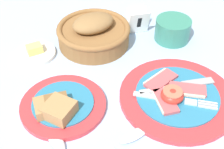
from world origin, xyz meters
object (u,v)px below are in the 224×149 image
(bread_basket, at_px, (94,33))
(sugar_cup, at_px, (173,29))
(teaspoon_by_saucer, at_px, (62,149))
(bread_plate, at_px, (61,106))
(number_card, at_px, (138,21))
(breakfast_plate, at_px, (176,96))
(butter_dish, at_px, (35,53))
(teaspoon_near_cup, at_px, (123,141))

(bread_basket, bearing_deg, sugar_cup, -9.31)
(sugar_cup, height_order, teaspoon_by_saucer, sugar_cup)
(bread_plate, bearing_deg, teaspoon_by_saucer, -97.55)
(bread_plate, height_order, sugar_cup, sugar_cup)
(bread_basket, bearing_deg, number_card, 9.46)
(breakfast_plate, bearing_deg, butter_dish, 140.19)
(breakfast_plate, height_order, sugar_cup, sugar_cup)
(bread_basket, xyz_separation_m, butter_dish, (-0.17, -0.01, -0.03))
(teaspoon_by_saucer, bearing_deg, breakfast_plate, -93.96)
(bread_basket, xyz_separation_m, number_card, (0.14, 0.02, 0.00))
(breakfast_plate, distance_m, sugar_cup, 0.24)
(breakfast_plate, xyz_separation_m, bread_basket, (-0.14, 0.26, 0.03))
(breakfast_plate, distance_m, teaspoon_near_cup, 0.18)
(butter_dish, height_order, teaspoon_by_saucer, butter_dish)
(number_card, bearing_deg, bread_basket, -168.71)
(bread_basket, relative_size, teaspoon_by_saucer, 1.09)
(breakfast_plate, height_order, teaspoon_near_cup, breakfast_plate)
(bread_plate, relative_size, sugar_cup, 1.95)
(bread_plate, distance_m, teaspoon_by_saucer, 0.11)
(bread_plate, relative_size, teaspoon_near_cup, 1.03)
(breakfast_plate, distance_m, bread_basket, 0.30)
(teaspoon_by_saucer, bearing_deg, bread_basket, -41.48)
(teaspoon_near_cup, bearing_deg, bread_basket, 69.04)
(breakfast_plate, bearing_deg, teaspoon_by_saucer, -165.14)
(bread_basket, height_order, teaspoon_near_cup, bread_basket)
(butter_dish, xyz_separation_m, teaspoon_by_saucer, (0.03, -0.33, -0.00))
(breakfast_plate, bearing_deg, teaspoon_near_cup, -150.66)
(sugar_cup, relative_size, teaspoon_near_cup, 0.53)
(butter_dish, relative_size, number_card, 1.50)
(bread_plate, distance_m, teaspoon_near_cup, 0.16)
(sugar_cup, distance_m, bread_basket, 0.23)
(bread_plate, bearing_deg, bread_basket, 61.06)
(bread_plate, height_order, bread_basket, bread_basket)
(sugar_cup, distance_m, teaspoon_near_cup, 0.40)
(breakfast_plate, bearing_deg, bread_plate, 172.39)
(bread_plate, height_order, number_card, number_card)
(number_card, relative_size, teaspoon_by_saucer, 0.39)
(number_card, distance_m, teaspoon_near_cup, 0.41)
(teaspoon_by_saucer, bearing_deg, butter_dish, -14.38)
(breakfast_plate, relative_size, bread_plate, 1.38)
(sugar_cup, bearing_deg, breakfast_plate, -110.64)
(breakfast_plate, relative_size, bread_basket, 1.31)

